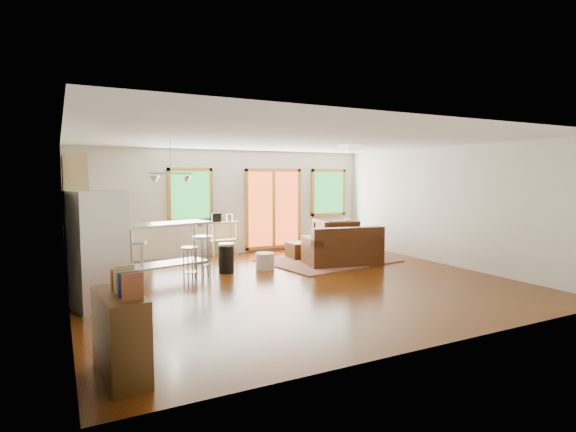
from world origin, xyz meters
name	(u,v)px	position (x,y,z in m)	size (l,w,h in m)	color
floor	(295,283)	(0.00, 0.00, -0.01)	(7.50, 7.00, 0.02)	#351604
ceiling	(296,139)	(0.00, 0.00, 2.61)	(7.50, 7.00, 0.02)	silver
back_wall	(230,202)	(0.00, 3.51, 1.30)	(7.50, 0.02, 2.60)	beige
left_wall	(65,221)	(-3.76, 0.00, 1.30)	(0.02, 7.00, 2.60)	beige
right_wall	(446,206)	(3.76, 0.00, 1.30)	(0.02, 7.00, 2.60)	beige
front_wall	(443,233)	(0.00, -3.51, 1.30)	(7.50, 0.02, 2.60)	beige
window_left	(191,195)	(-1.00, 3.46, 1.50)	(1.10, 0.05, 1.30)	#16521F
french_doors	(274,209)	(1.20, 3.46, 1.10)	(1.60, 0.05, 2.10)	#A93917
window_right	(329,192)	(2.90, 3.46, 1.50)	(1.10, 0.05, 1.30)	#16521F
rug	(328,260)	(1.64, 1.49, 0.01)	(2.78, 2.14, 0.03)	#55633A
loveseat	(343,250)	(1.70, 0.97, 0.34)	(1.76, 1.21, 0.86)	black
coffee_table	(327,245)	(1.72, 1.66, 0.33)	(1.08, 0.79, 0.39)	#35200C
armchair	(336,234)	(2.41, 2.35, 0.48)	(0.94, 0.88, 0.96)	black
ottoman	(301,250)	(1.26, 2.09, 0.19)	(0.57, 0.57, 0.38)	black
pouf	(265,261)	(-0.02, 1.31, 0.17)	(0.40, 0.40, 0.35)	beige
vase	(328,237)	(1.82, 1.77, 0.51)	(0.18, 0.19, 0.30)	silver
book	(332,235)	(1.92, 1.77, 0.55)	(0.23, 0.03, 0.30)	brown
cabinets	(81,233)	(-3.49, 1.70, 0.93)	(0.64, 2.24, 2.30)	tan
refrigerator	(98,250)	(-3.34, -0.10, 0.87)	(0.86, 0.85, 1.73)	#B7BABC
island	(166,240)	(-2.05, 1.40, 0.73)	(1.79, 1.05, 1.06)	#B7BABC
cup	(200,224)	(-1.36, 1.42, 1.01)	(0.11, 0.09, 0.11)	silver
bar_stool_a	(136,252)	(-2.62, 1.22, 0.57)	(0.36, 0.36, 0.77)	#B7BABC
bar_stool_b	(190,256)	(-1.73, 0.83, 0.49)	(0.37, 0.37, 0.66)	#B7BABC
bar_stool_c	(202,246)	(-1.38, 1.23, 0.59)	(0.49, 0.49, 0.80)	#B7BABC
trash_can	(226,258)	(-0.85, 1.37, 0.30)	(0.41, 0.41, 0.60)	black
kitchen_cart	(222,226)	(-0.29, 3.30, 0.72)	(0.71, 0.48, 1.06)	tan
bookshelf	(121,334)	(-3.35, -2.69, 0.43)	(0.45, 0.96, 1.09)	#35200C
ceiling_flush	(350,148)	(1.60, 0.60, 2.53)	(0.35, 0.35, 0.12)	white
pendant_light	(171,179)	(-1.90, 1.50, 1.90)	(0.80, 0.18, 0.79)	gray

